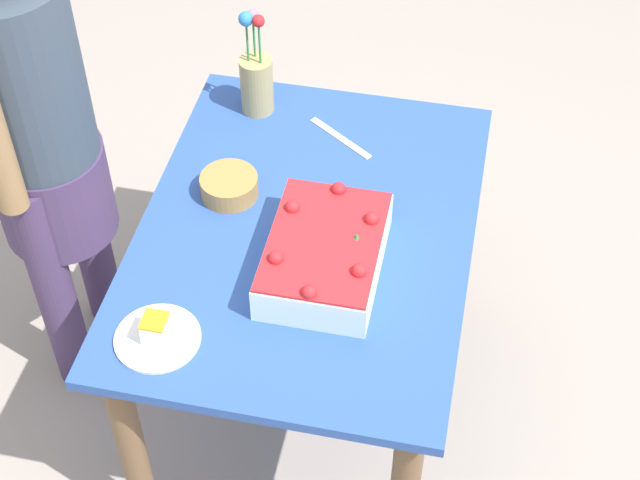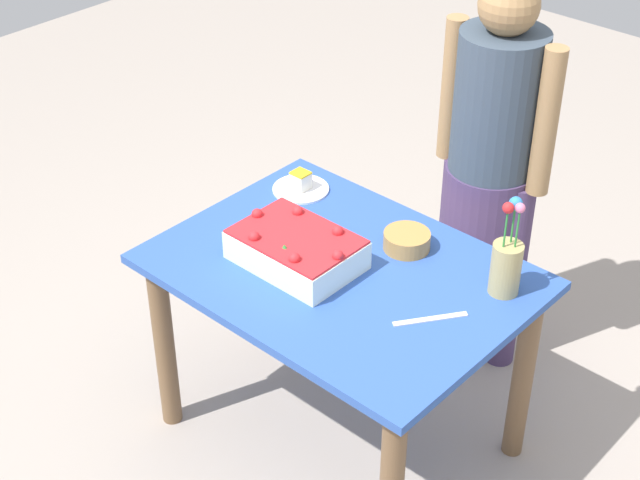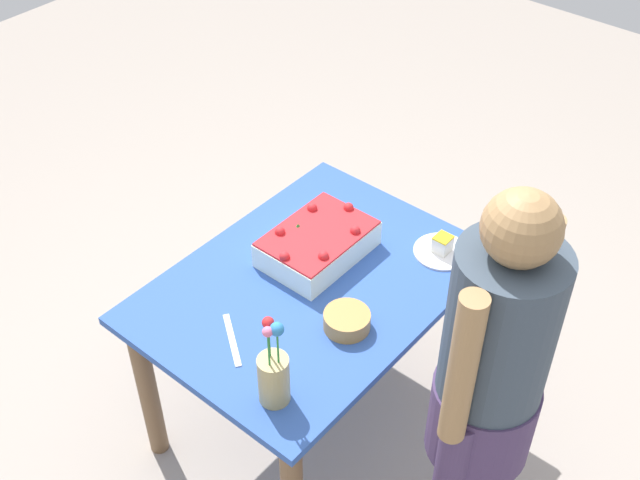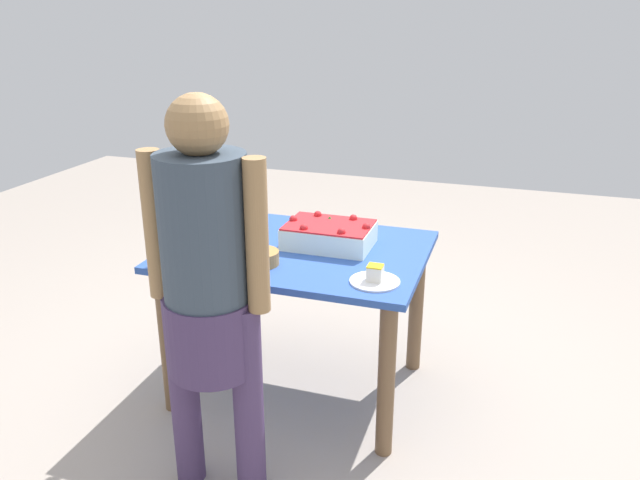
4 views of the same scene
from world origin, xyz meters
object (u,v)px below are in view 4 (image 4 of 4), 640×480
object	(u,v)px
serving_plate_with_slice	(375,278)
flower_vase	(182,233)
person_standing	(208,282)
fruit_bowl	(261,258)
sheet_cake	(329,235)
cake_knife	(227,238)

from	to	relation	value
serving_plate_with_slice	flower_vase	xyz separation A→B (m)	(0.85, -0.02, 0.09)
flower_vase	person_standing	distance (m)	0.61
flower_vase	fruit_bowl	distance (m)	0.37
serving_plate_with_slice	person_standing	distance (m)	0.67
sheet_cake	person_standing	size ratio (longest dim) A/B	0.26
flower_vase	serving_plate_with_slice	bearing A→B (deg)	178.81
sheet_cake	flower_vase	world-z (taller)	flower_vase
fruit_bowl	cake_knife	bearing A→B (deg)	-41.05
flower_vase	fruit_bowl	world-z (taller)	flower_vase
serving_plate_with_slice	flower_vase	distance (m)	0.86
serving_plate_with_slice	fruit_bowl	xyz separation A→B (m)	(0.50, -0.03, 0.01)
sheet_cake	flower_vase	distance (m)	0.65
sheet_cake	serving_plate_with_slice	distance (m)	0.44
cake_knife	fruit_bowl	bearing A→B (deg)	-96.05
serving_plate_with_slice	cake_knife	xyz separation A→B (m)	(0.77, -0.27, -0.02)
person_standing	cake_knife	bearing A→B (deg)	21.93
cake_knife	person_standing	bearing A→B (deg)	-123.08
fruit_bowl	person_standing	size ratio (longest dim) A/B	0.10
sheet_cake	person_standing	xyz separation A→B (m)	(0.19, 0.79, 0.08)
cake_knife	fruit_bowl	distance (m)	0.37
serving_plate_with_slice	person_standing	size ratio (longest dim) A/B	0.13
sheet_cake	person_standing	distance (m)	0.82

